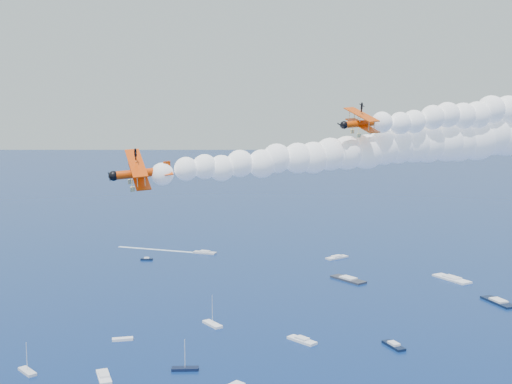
# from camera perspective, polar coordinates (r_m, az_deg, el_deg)

# --- Properties ---
(biplane_lead) EXTENTS (10.39, 11.08, 6.81)m
(biplane_lead) POSITION_cam_1_polar(r_m,az_deg,el_deg) (91.58, 9.38, 5.93)
(biplane_lead) COLOR #D74104
(biplane_trail) EXTENTS (12.25, 13.17, 8.61)m
(biplane_trail) POSITION_cam_1_polar(r_m,az_deg,el_deg) (85.84, -9.97, 1.63)
(biplane_trail) COLOR #D53B04
(smoke_trail_trail) EXTENTS (75.34, 69.25, 12.99)m
(smoke_trail_trail) POSITION_cam_1_polar(r_m,az_deg,el_deg) (96.20, 11.55, 3.84)
(smoke_trail_trail) COLOR white
(spectator_boats) EXTENTS (194.73, 176.07, 0.70)m
(spectator_boats) POSITION_cam_1_polar(r_m,az_deg,el_deg) (203.61, 9.07, -10.87)
(spectator_boats) COLOR white
(spectator_boats) RESTS_ON ground
(boat_wakes) EXTENTS (168.91, 185.91, 0.04)m
(boat_wakes) POSITION_cam_1_polar(r_m,az_deg,el_deg) (191.04, -9.65, -12.22)
(boat_wakes) COLOR white
(boat_wakes) RESTS_ON ground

